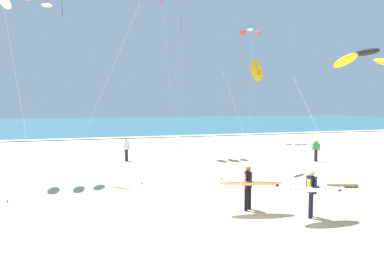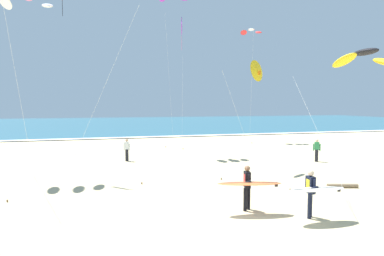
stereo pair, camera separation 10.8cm
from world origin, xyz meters
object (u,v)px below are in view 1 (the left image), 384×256
object	(u,v)px
kite_arc_charcoal_mid	(366,59)
kite_arc_ivory_close	(250,32)
surfer_trailing	(249,184)
bystander_green_top	(316,150)
bystander_white_top	(126,150)
kite_diamond_violet_low	(181,30)
driftwood_log	(342,186)
kite_arc_rose_distant	(26,2)
surfer_lead	(314,190)
kite_delta_golden_far	(257,71)

from	to	relation	value
kite_arc_charcoal_mid	kite_arc_ivory_close	distance (m)	25.00
kite_arc_ivory_close	surfer_trailing	bearing A→B (deg)	-115.98
bystander_green_top	bystander_white_top	bearing A→B (deg)	163.89
kite_diamond_violet_low	kite_arc_ivory_close	world-z (taller)	kite_arc_ivory_close
kite_arc_charcoal_mid	driftwood_log	distance (m)	7.28
surfer_trailing	kite_arc_ivory_close	size ratio (longest dim) A/B	0.20
kite_arc_charcoal_mid	bystander_white_top	size ratio (longest dim) A/B	3.62
kite_arc_rose_distant	driftwood_log	bearing A→B (deg)	-23.66
surfer_lead	kite_arc_rose_distant	size ratio (longest dim) A/B	0.21
surfer_trailing	kite_arc_ivory_close	distance (m)	25.65
surfer_trailing	kite_diamond_violet_low	distance (m)	16.39
driftwood_log	bystander_white_top	bearing A→B (deg)	133.85
surfer_lead	bystander_green_top	distance (m)	11.90
surfer_trailing	kite_arc_rose_distant	bearing A→B (deg)	137.11
bystander_white_top	kite_arc_charcoal_mid	bearing A→B (deg)	-64.44
kite_arc_ivory_close	bystander_green_top	distance (m)	16.94
kite_arc_rose_distant	bystander_green_top	world-z (taller)	kite_arc_rose_distant
surfer_lead	kite_arc_charcoal_mid	bearing A→B (deg)	-36.68
kite_delta_golden_far	bystander_green_top	bearing A→B (deg)	14.47
surfer_lead	kite_arc_rose_distant	bearing A→B (deg)	138.30
kite_diamond_violet_low	bystander_green_top	size ratio (longest dim) A/B	6.81
surfer_lead	kite_delta_golden_far	xyz separation A→B (m)	(1.89, 8.02, 4.96)
surfer_trailing	bystander_white_top	bearing A→B (deg)	107.42
bystander_green_top	kite_arc_rose_distant	bearing A→B (deg)	179.15
kite_diamond_violet_low	driftwood_log	size ratio (longest dim) A/B	7.49
surfer_trailing	kite_delta_golden_far	bearing A→B (deg)	60.99
kite_delta_golden_far	kite_arc_rose_distant	distance (m)	13.32
surfer_lead	bystander_white_top	world-z (taller)	surfer_lead
kite_arc_rose_distant	kite_arc_charcoal_mid	bearing A→B (deg)	-41.26
kite_diamond_violet_low	bystander_green_top	bearing A→B (deg)	-34.36
kite_arc_charcoal_mid	kite_arc_rose_distant	world-z (taller)	kite_arc_rose_distant
kite_arc_charcoal_mid	bystander_white_top	bearing A→B (deg)	115.56
kite_arc_charcoal_mid	bystander_white_top	distance (m)	16.15
surfer_lead	kite_delta_golden_far	size ratio (longest dim) A/B	0.32
surfer_trailing	kite_delta_golden_far	xyz separation A→B (m)	(3.73, 6.72, 4.96)
kite_arc_rose_distant	bystander_green_top	bearing A→B (deg)	-0.85
kite_delta_golden_far	kite_arc_charcoal_mid	bearing A→B (deg)	-94.92
bystander_white_top	kite_arc_rose_distant	bearing A→B (deg)	-147.14
kite_arc_rose_distant	driftwood_log	size ratio (longest dim) A/B	6.81
kite_delta_golden_far	driftwood_log	world-z (taller)	kite_delta_golden_far
kite_delta_golden_far	bystander_white_top	xyz separation A→B (m)	(-7.44, 5.10, -5.20)
kite_diamond_violet_low	surfer_trailing	bearing A→B (deg)	-93.23
kite_arc_ivory_close	bystander_green_top	xyz separation A→B (m)	(-1.07, -12.80, -11.05)
surfer_trailing	bystander_green_top	size ratio (longest dim) A/B	1.53
surfer_trailing	kite_arc_charcoal_mid	xyz separation A→B (m)	(2.97, -2.14, 4.40)
surfer_lead	kite_arc_charcoal_mid	distance (m)	4.62
surfer_lead	driftwood_log	xyz separation A→B (m)	(4.02, 3.16, -0.95)
kite_diamond_violet_low	driftwood_log	bearing A→B (deg)	-67.00
bystander_green_top	kite_delta_golden_far	bearing A→B (deg)	-165.53
kite_arc_rose_distant	surfer_trailing	bearing A→B (deg)	-42.89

